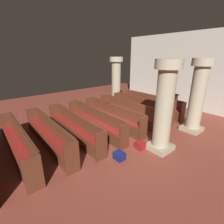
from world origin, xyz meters
name	(u,v)px	position (x,y,z in m)	size (l,w,h in m)	color
ground_plane	(114,135)	(0.00, 0.00, 0.00)	(19.20, 19.20, 0.00)	brown
back_wall	(191,72)	(0.00, 6.08, 2.25)	(10.00, 0.16, 4.50)	silver
pew_row_0	(152,103)	(-0.88, 3.64, 0.52)	(3.90, 0.46, 0.98)	brown
pew_row_1	(140,107)	(-0.88, 2.64, 0.52)	(3.90, 0.46, 0.98)	brown
pew_row_2	(127,110)	(-0.88, 1.63, 0.52)	(3.90, 0.47, 0.98)	brown
pew_row_3	(112,115)	(-0.88, 0.63, 0.52)	(3.90, 0.46, 0.98)	brown
pew_row_4	(94,120)	(-0.88, -0.38, 0.52)	(3.90, 0.46, 0.98)	brown
pew_row_5	(74,126)	(-0.88, -1.38, 0.52)	(3.90, 0.47, 0.98)	brown
pew_row_6	(48,133)	(-0.88, -2.38, 0.52)	(3.90, 0.46, 0.98)	brown
pew_row_7	(17,142)	(-0.88, -3.39, 0.52)	(3.90, 0.46, 0.98)	brown
pillar_aisle_side	(197,95)	(1.86, 2.99, 1.62)	(0.85, 0.85, 3.10)	tan
pillar_far_side	(116,80)	(-3.56, 3.20, 1.62)	(0.85, 0.85, 3.10)	tan
pillar_aisle_rear	(164,106)	(1.86, 0.58, 1.62)	(0.84, 0.84, 3.10)	tan
lectern	(174,103)	(-0.21, 4.93, 0.45)	(0.48, 0.45, 1.08)	brown
hymn_book	(109,102)	(-1.35, 0.82, 1.00)	(0.14, 0.19, 0.03)	maroon
kneeler_box_navy	(119,156)	(1.38, -0.94, 0.12)	(0.35, 0.29, 0.24)	navy
kneeler_box_red	(140,145)	(1.39, 0.07, 0.12)	(0.32, 0.30, 0.25)	maroon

